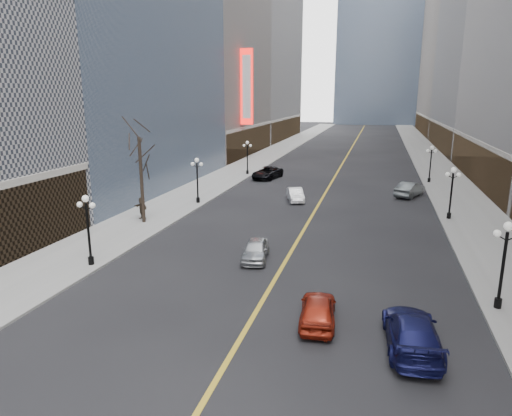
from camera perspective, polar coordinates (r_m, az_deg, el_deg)
The scene contains 20 objects.
sidewalk_east at distance 65.15m, azimuth 22.39°, elevation 3.49°, with size 6.00×230.00×0.15m, color gray.
sidewalk_west at distance 67.46m, azimuth -1.94°, elevation 4.85°, with size 6.00×230.00×0.15m, color gray.
lane_line at distance 74.68m, azimuth 10.73°, elevation 5.44°, with size 0.25×200.00×0.02m, color gold.
bldg_east_d at distance 146.25m, azimuth 26.28°, elevation 20.59°, with size 26.60×46.60×62.80m.
bldg_west_c at distance 89.32m, azimuth -9.24°, elevation 23.07°, with size 26.60×30.60×50.80m.
streetlamp_east_1 at distance 25.73m, azimuth 28.62°, elevation -5.33°, with size 1.26×0.44×4.52m.
streetlamp_east_2 at distance 42.90m, azimuth 23.28°, elevation 2.36°, with size 1.26×0.44×4.52m.
streetlamp_east_3 at distance 60.55m, azimuth 21.01°, elevation 5.62°, with size 1.26×0.44×4.52m.
streetlamp_west_1 at distance 30.33m, azimuth -20.30°, elevation -1.75°, with size 1.26×0.44×4.52m.
streetlamp_west_2 at distance 45.81m, azimuth -7.36°, elevation 4.05°, with size 1.26×0.44×4.52m.
streetlamp_west_3 at distance 62.64m, azimuth -1.09°, elevation 6.77°, with size 1.26×0.44×4.52m.
theatre_marquee at distance 76.76m, azimuth -1.15°, elevation 14.88°, with size 2.00×0.55×12.00m.
tree_west_far at distance 38.94m, azimuth -14.34°, elevation 6.98°, with size 3.60×3.60×7.92m.
car_nb_near at distance 30.36m, azimuth -0.04°, elevation -5.24°, with size 1.61×4.00×1.36m, color #A7ABAF.
car_nb_mid at distance 47.33m, azimuth 4.95°, elevation 1.67°, with size 1.41×4.05×1.33m, color white.
car_nb_far at distance 60.10m, azimuth 1.43°, elevation 4.43°, with size 2.60×5.63×1.56m, color black.
car_sb_near at distance 21.31m, azimuth 18.91°, elevation -14.43°, with size 2.18×5.36×1.55m, color #121446.
car_sb_mid at distance 22.47m, azimuth 7.74°, elevation -12.43°, with size 1.67×4.16×1.42m, color maroon.
car_sb_far at distance 51.99m, azimuth 18.66°, elevation 2.23°, with size 1.68×4.82×1.59m, color #4C5153.
ped_west_far at distance 40.84m, azimuth -14.06°, elevation 0.01°, with size 1.82×0.52×1.96m, color #30251A.
Camera 1 is at (5.46, 6.28, 10.60)m, focal length 32.00 mm.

